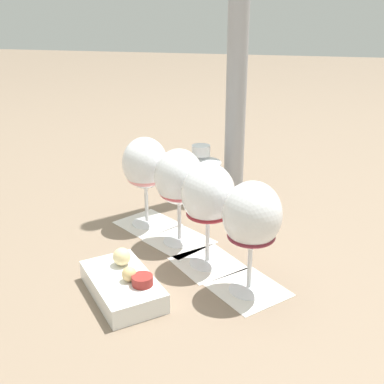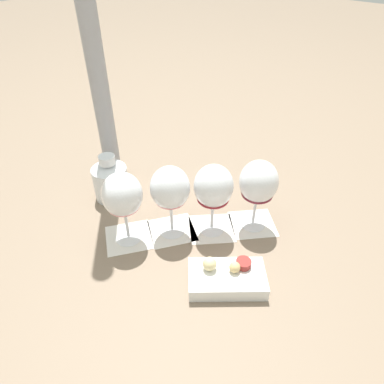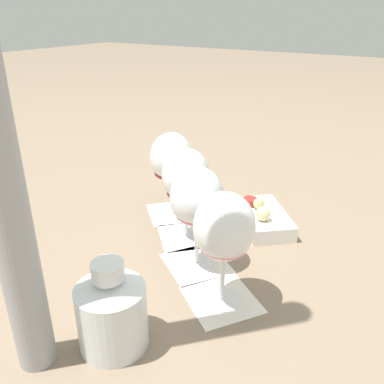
# 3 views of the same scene
# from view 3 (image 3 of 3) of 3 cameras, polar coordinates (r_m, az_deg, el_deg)

# --- Properties ---
(ground_plane) EXTENTS (8.00, 8.00, 0.00)m
(ground_plane) POSITION_cam_3_polar(r_m,az_deg,el_deg) (0.86, 0.14, -7.84)
(ground_plane) COLOR #7F6B56
(tasting_card_0) EXTENTS (0.16, 0.16, 0.00)m
(tasting_card_0) POSITION_cam_3_polar(r_m,az_deg,el_deg) (0.73, 4.17, -14.81)
(tasting_card_0) COLOR silver
(tasting_card_0) RESTS_ON ground_plane
(tasting_card_1) EXTENTS (0.16, 0.16, 0.00)m
(tasting_card_1) POSITION_cam_3_polar(r_m,az_deg,el_deg) (0.81, 0.64, -9.97)
(tasting_card_1) COLOR silver
(tasting_card_1) RESTS_ON ground_plane
(tasting_card_2) EXTENTS (0.16, 0.16, 0.00)m
(tasting_card_2) POSITION_cam_3_polar(r_m,az_deg,el_deg) (0.90, -0.82, -6.17)
(tasting_card_2) COLOR silver
(tasting_card_2) RESTS_ON ground_plane
(tasting_card_3) EXTENTS (0.16, 0.16, 0.00)m
(tasting_card_3) POSITION_cam_3_polar(r_m,az_deg,el_deg) (1.00, -2.72, -2.91)
(tasting_card_3) COLOR silver
(tasting_card_3) RESTS_ON ground_plane
(wine_glass_0) EXTENTS (0.10, 0.10, 0.20)m
(wine_glass_0) POSITION_cam_3_polar(r_m,az_deg,el_deg) (0.65, 4.53, -5.46)
(wine_glass_0) COLOR white
(wine_glass_0) RESTS_ON tasting_card_0
(wine_glass_1) EXTENTS (0.10, 0.10, 0.20)m
(wine_glass_1) POSITION_cam_3_polar(r_m,az_deg,el_deg) (0.74, 0.69, -1.28)
(wine_glass_1) COLOR white
(wine_glass_1) RESTS_ON tasting_card_1
(wine_glass_2) EXTENTS (0.10, 0.10, 0.20)m
(wine_glass_2) POSITION_cam_3_polar(r_m,az_deg,el_deg) (0.84, -0.87, 1.91)
(wine_glass_2) COLOR white
(wine_glass_2) RESTS_ON tasting_card_2
(wine_glass_3) EXTENTS (0.10, 0.10, 0.20)m
(wine_glass_3) POSITION_cam_3_polar(r_m,az_deg,el_deg) (0.94, -2.88, 4.50)
(wine_glass_3) COLOR white
(wine_glass_3) RESTS_ON tasting_card_3
(ceramic_vase) EXTENTS (0.10, 0.10, 0.14)m
(ceramic_vase) POSITION_cam_3_polar(r_m,az_deg,el_deg) (0.62, -11.20, -15.95)
(ceramic_vase) COLOR silver
(ceramic_vase) RESTS_ON ground_plane
(snack_dish) EXTENTS (0.20, 0.19, 0.07)m
(snack_dish) POSITION_cam_3_polar(r_m,az_deg,el_deg) (0.95, 9.87, -3.51)
(snack_dish) COLOR white
(snack_dish) RESTS_ON ground_plane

